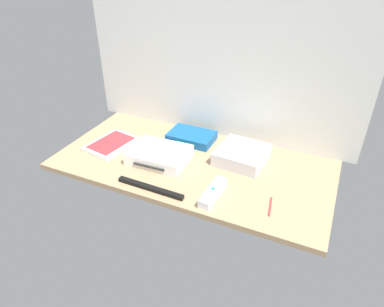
{
  "coord_description": "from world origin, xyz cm",
  "views": [
    {
      "loc": [
        44.02,
        -96.05,
        70.15
      ],
      "look_at": [
        0.0,
        0.0,
        4.0
      ],
      "focal_mm": 32.39,
      "sensor_mm": 36.0,
      "label": 1
    }
  ],
  "objects_px": {
    "game_case": "(111,144)",
    "network_router": "(192,137)",
    "game_console": "(159,155)",
    "remote_classic_pad": "(154,148)",
    "remote_wand": "(213,193)",
    "stylus_pen": "(270,206)",
    "sensor_bar": "(150,188)",
    "mini_computer": "(242,155)"
  },
  "relations": [
    {
      "from": "remote_wand",
      "to": "remote_classic_pad",
      "type": "relative_size",
      "value": 1.03
    },
    {
      "from": "game_case",
      "to": "mini_computer",
      "type": "bearing_deg",
      "value": 21.61
    },
    {
      "from": "game_case",
      "to": "stylus_pen",
      "type": "height_order",
      "value": "game_case"
    },
    {
      "from": "remote_wand",
      "to": "mini_computer",
      "type": "bearing_deg",
      "value": 88.45
    },
    {
      "from": "sensor_bar",
      "to": "remote_classic_pad",
      "type": "bearing_deg",
      "value": 116.03
    },
    {
      "from": "game_console",
      "to": "remote_wand",
      "type": "height_order",
      "value": "game_console"
    },
    {
      "from": "game_console",
      "to": "game_case",
      "type": "relative_size",
      "value": 1.04
    },
    {
      "from": "game_console",
      "to": "mini_computer",
      "type": "distance_m",
      "value": 0.3
    },
    {
      "from": "mini_computer",
      "to": "remote_classic_pad",
      "type": "bearing_deg",
      "value": -155.96
    },
    {
      "from": "mini_computer",
      "to": "sensor_bar",
      "type": "relative_size",
      "value": 0.77
    },
    {
      "from": "mini_computer",
      "to": "game_case",
      "type": "distance_m",
      "value": 0.51
    },
    {
      "from": "remote_wand",
      "to": "game_case",
      "type": "bearing_deg",
      "value": 168.04
    },
    {
      "from": "game_console",
      "to": "game_case",
      "type": "xyz_separation_m",
      "value": [
        -0.22,
        0.01,
        -0.01
      ]
    },
    {
      "from": "game_console",
      "to": "mini_computer",
      "type": "relative_size",
      "value": 1.18
    },
    {
      "from": "game_case",
      "to": "remote_classic_pad",
      "type": "distance_m",
      "value": 0.22
    },
    {
      "from": "remote_classic_pad",
      "to": "sensor_bar",
      "type": "distance_m",
      "value": 0.18
    },
    {
      "from": "network_router",
      "to": "stylus_pen",
      "type": "distance_m",
      "value": 0.47
    },
    {
      "from": "game_console",
      "to": "game_case",
      "type": "bearing_deg",
      "value": 174.25
    },
    {
      "from": "network_router",
      "to": "game_case",
      "type": "bearing_deg",
      "value": -147.72
    },
    {
      "from": "game_console",
      "to": "network_router",
      "type": "height_order",
      "value": "game_console"
    },
    {
      "from": "network_router",
      "to": "remote_classic_pad",
      "type": "bearing_deg",
      "value": -107.65
    },
    {
      "from": "sensor_bar",
      "to": "game_console",
      "type": "bearing_deg",
      "value": 110.69
    },
    {
      "from": "game_console",
      "to": "remote_classic_pad",
      "type": "height_order",
      "value": "remote_classic_pad"
    },
    {
      "from": "network_router",
      "to": "remote_classic_pad",
      "type": "xyz_separation_m",
      "value": [
        -0.06,
        -0.19,
        0.04
      ]
    },
    {
      "from": "game_console",
      "to": "remote_wand",
      "type": "bearing_deg",
      "value": -26.72
    },
    {
      "from": "remote_classic_pad",
      "to": "sensor_bar",
      "type": "bearing_deg",
      "value": -66.02
    },
    {
      "from": "game_case",
      "to": "sensor_bar",
      "type": "distance_m",
      "value": 0.34
    },
    {
      "from": "mini_computer",
      "to": "remote_classic_pad",
      "type": "xyz_separation_m",
      "value": [
        -0.29,
        -0.13,
        0.03
      ]
    },
    {
      "from": "game_case",
      "to": "sensor_bar",
      "type": "bearing_deg",
      "value": -23.13
    },
    {
      "from": "game_console",
      "to": "stylus_pen",
      "type": "bearing_deg",
      "value": -14.05
    },
    {
      "from": "remote_classic_pad",
      "to": "remote_wand",
      "type": "bearing_deg",
      "value": -22.5
    },
    {
      "from": "game_case",
      "to": "remote_wand",
      "type": "relative_size",
      "value": 1.4
    },
    {
      "from": "game_case",
      "to": "network_router",
      "type": "distance_m",
      "value": 0.32
    },
    {
      "from": "network_router",
      "to": "remote_classic_pad",
      "type": "height_order",
      "value": "remote_classic_pad"
    },
    {
      "from": "remote_wand",
      "to": "remote_classic_pad",
      "type": "bearing_deg",
      "value": 161.43
    },
    {
      "from": "mini_computer",
      "to": "stylus_pen",
      "type": "distance_m",
      "value": 0.26
    },
    {
      "from": "game_console",
      "to": "remote_classic_pad",
      "type": "bearing_deg",
      "value": -152.74
    },
    {
      "from": "mini_computer",
      "to": "game_console",
      "type": "bearing_deg",
      "value": -156.28
    },
    {
      "from": "network_router",
      "to": "stylus_pen",
      "type": "relative_size",
      "value": 2.01
    },
    {
      "from": "mini_computer",
      "to": "remote_wand",
      "type": "relative_size",
      "value": 1.23
    },
    {
      "from": "sensor_bar",
      "to": "stylus_pen",
      "type": "height_order",
      "value": "sensor_bar"
    },
    {
      "from": "sensor_bar",
      "to": "remote_wand",
      "type": "bearing_deg",
      "value": 15.82
    }
  ]
}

